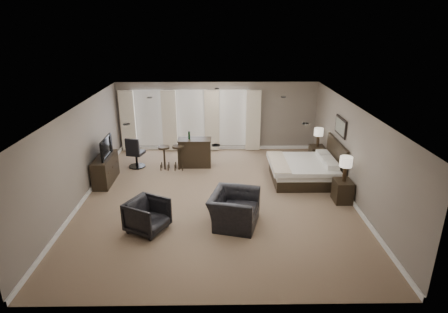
{
  "coord_description": "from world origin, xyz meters",
  "views": [
    {
      "loc": [
        0.06,
        -9.58,
        4.79
      ],
      "look_at": [
        0.2,
        0.4,
        1.1
      ],
      "focal_mm": 30.0,
      "sensor_mm": 36.0,
      "label": 1
    }
  ],
  "objects_px": {
    "lamp_near": "(345,169)",
    "dresser": "(105,170)",
    "armchair_near": "(234,204)",
    "bar_stool_right": "(179,158)",
    "bed": "(300,161)",
    "nightstand_near": "(342,191)",
    "tv": "(104,155)",
    "lamp_far": "(318,137)",
    "nightstand_far": "(317,155)",
    "desk_chair": "(136,152)",
    "armchair_far": "(147,214)",
    "bar_stool_left": "(164,158)",
    "bar_counter": "(195,152)"
  },
  "relations": [
    {
      "from": "lamp_far",
      "to": "bar_counter",
      "type": "relative_size",
      "value": 0.58
    },
    {
      "from": "nightstand_near",
      "to": "nightstand_far",
      "type": "distance_m",
      "value": 2.9
    },
    {
      "from": "bar_stool_right",
      "to": "armchair_far",
      "type": "bearing_deg",
      "value": -95.3
    },
    {
      "from": "armchair_near",
      "to": "desk_chair",
      "type": "bearing_deg",
      "value": 54.83
    },
    {
      "from": "lamp_far",
      "to": "armchair_near",
      "type": "xyz_separation_m",
      "value": [
        -3.05,
        -4.07,
        -0.41
      ]
    },
    {
      "from": "armchair_far",
      "to": "bar_stool_left",
      "type": "xyz_separation_m",
      "value": [
        -0.12,
        3.88,
        -0.03
      ]
    },
    {
      "from": "dresser",
      "to": "bar_stool_left",
      "type": "bearing_deg",
      "value": 31.01
    },
    {
      "from": "nightstand_near",
      "to": "bar_stool_right",
      "type": "height_order",
      "value": "bar_stool_right"
    },
    {
      "from": "dresser",
      "to": "bar_stool_right",
      "type": "bearing_deg",
      "value": 24.82
    },
    {
      "from": "armchair_near",
      "to": "bar_stool_left",
      "type": "relative_size",
      "value": 1.54
    },
    {
      "from": "nightstand_near",
      "to": "desk_chair",
      "type": "relative_size",
      "value": 0.57
    },
    {
      "from": "desk_chair",
      "to": "bar_counter",
      "type": "bearing_deg",
      "value": -163.39
    },
    {
      "from": "dresser",
      "to": "bar_stool_left",
      "type": "distance_m",
      "value": 1.96
    },
    {
      "from": "lamp_near",
      "to": "dresser",
      "type": "height_order",
      "value": "lamp_near"
    },
    {
      "from": "lamp_near",
      "to": "dresser",
      "type": "relative_size",
      "value": 0.49
    },
    {
      "from": "nightstand_near",
      "to": "dresser",
      "type": "distance_m",
      "value": 7.06
    },
    {
      "from": "lamp_far",
      "to": "dresser",
      "type": "bearing_deg",
      "value": -167.85
    },
    {
      "from": "lamp_near",
      "to": "bar_stool_right",
      "type": "xyz_separation_m",
      "value": [
        -4.76,
        2.41,
        -0.55
      ]
    },
    {
      "from": "bed",
      "to": "nightstand_near",
      "type": "relative_size",
      "value": 3.26
    },
    {
      "from": "nightstand_near",
      "to": "tv",
      "type": "relative_size",
      "value": 0.58
    },
    {
      "from": "lamp_near",
      "to": "armchair_near",
      "type": "bearing_deg",
      "value": -158.97
    },
    {
      "from": "armchair_far",
      "to": "desk_chair",
      "type": "bearing_deg",
      "value": 43.0
    },
    {
      "from": "bar_stool_right",
      "to": "nightstand_far",
      "type": "bearing_deg",
      "value": 5.9
    },
    {
      "from": "armchair_far",
      "to": "bar_counter",
      "type": "height_order",
      "value": "bar_counter"
    },
    {
      "from": "nightstand_near",
      "to": "dresser",
      "type": "height_order",
      "value": "dresser"
    },
    {
      "from": "lamp_near",
      "to": "armchair_far",
      "type": "relative_size",
      "value": 0.81
    },
    {
      "from": "tv",
      "to": "armchair_near",
      "type": "xyz_separation_m",
      "value": [
        3.87,
        -2.58,
        -0.35
      ]
    },
    {
      "from": "tv",
      "to": "lamp_far",
      "type": "bearing_deg",
      "value": -77.85
    },
    {
      "from": "lamp_near",
      "to": "lamp_far",
      "type": "xyz_separation_m",
      "value": [
        0.0,
        2.9,
        -0.01
      ]
    },
    {
      "from": "armchair_far",
      "to": "armchair_near",
      "type": "bearing_deg",
      "value": -54.21
    },
    {
      "from": "bar_stool_right",
      "to": "armchair_near",
      "type": "bearing_deg",
      "value": -64.44
    },
    {
      "from": "lamp_near",
      "to": "tv",
      "type": "xyz_separation_m",
      "value": [
        -6.92,
        1.41,
        -0.07
      ]
    },
    {
      "from": "bar_stool_right",
      "to": "desk_chair",
      "type": "xyz_separation_m",
      "value": [
        -1.46,
        0.23,
        0.12
      ]
    },
    {
      "from": "nightstand_far",
      "to": "bar_stool_left",
      "type": "distance_m",
      "value": 5.26
    },
    {
      "from": "armchair_far",
      "to": "bar_stool_left",
      "type": "distance_m",
      "value": 3.88
    },
    {
      "from": "bed",
      "to": "tv",
      "type": "distance_m",
      "value": 6.04
    },
    {
      "from": "armchair_near",
      "to": "bar_stool_right",
      "type": "relative_size",
      "value": 1.49
    },
    {
      "from": "bar_stool_right",
      "to": "lamp_far",
      "type": "bearing_deg",
      "value": 5.9
    },
    {
      "from": "lamp_near",
      "to": "bed",
      "type": "bearing_deg",
      "value": 121.54
    },
    {
      "from": "lamp_far",
      "to": "bar_stool_left",
      "type": "height_order",
      "value": "lamp_far"
    },
    {
      "from": "bar_stool_left",
      "to": "nightstand_far",
      "type": "bearing_deg",
      "value": 5.23
    },
    {
      "from": "dresser",
      "to": "desk_chair",
      "type": "height_order",
      "value": "desk_chair"
    },
    {
      "from": "bed",
      "to": "lamp_far",
      "type": "relative_size",
      "value": 3.11
    },
    {
      "from": "lamp_near",
      "to": "bar_stool_right",
      "type": "height_order",
      "value": "lamp_near"
    },
    {
      "from": "tv",
      "to": "armchair_near",
      "type": "relative_size",
      "value": 0.85
    },
    {
      "from": "dresser",
      "to": "lamp_near",
      "type": "bearing_deg",
      "value": -11.51
    },
    {
      "from": "bed",
      "to": "lamp_near",
      "type": "height_order",
      "value": "lamp_near"
    },
    {
      "from": "lamp_far",
      "to": "bed",
      "type": "bearing_deg",
      "value": -121.54
    },
    {
      "from": "desk_chair",
      "to": "bed",
      "type": "bearing_deg",
      "value": -178.5
    },
    {
      "from": "tv",
      "to": "desk_chair",
      "type": "height_order",
      "value": "desk_chair"
    }
  ]
}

